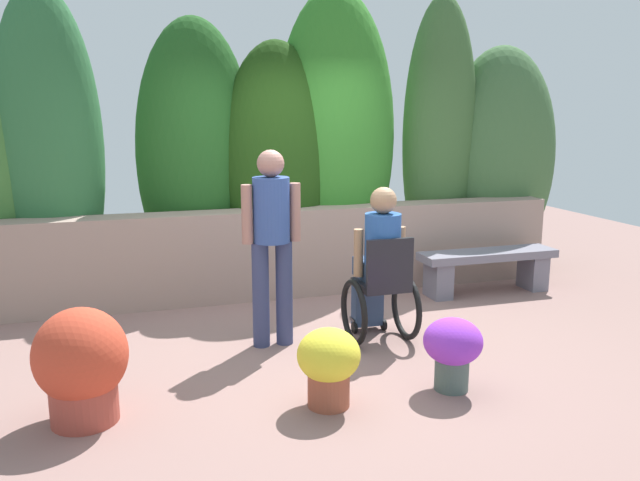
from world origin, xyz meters
The scene contains 9 objects.
ground_plane centered at (0.00, 0.00, 0.00)m, with size 13.48×13.48×0.00m, color #8B6963.
stone_retaining_wall centered at (0.00, 1.45, 0.46)m, with size 6.17×0.37×0.93m, color gray.
hedge_backdrop centered at (0.13, 1.99, 1.47)m, with size 7.12×1.10×3.27m.
stone_bench centered at (2.12, 0.87, 0.31)m, with size 1.52×0.37×0.46m.
person_in_wheelchair centered at (0.46, -0.13, 0.62)m, with size 0.53×0.66×1.33m.
person_standing_companion centered at (-0.44, 0.03, 0.94)m, with size 0.49×0.30×1.64m.
flower_pot_purple_near centered at (0.57, -1.20, 0.31)m, with size 0.42×0.42×0.52m.
flower_pot_terracotta_by_wall centered at (-1.89, -0.94, 0.38)m, with size 0.58×0.58×0.75m.
flower_pot_red_accent centered at (-0.34, -1.19, 0.30)m, with size 0.42×0.42×0.54m.
Camera 1 is at (-1.57, -4.98, 1.95)m, focal length 35.95 mm.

